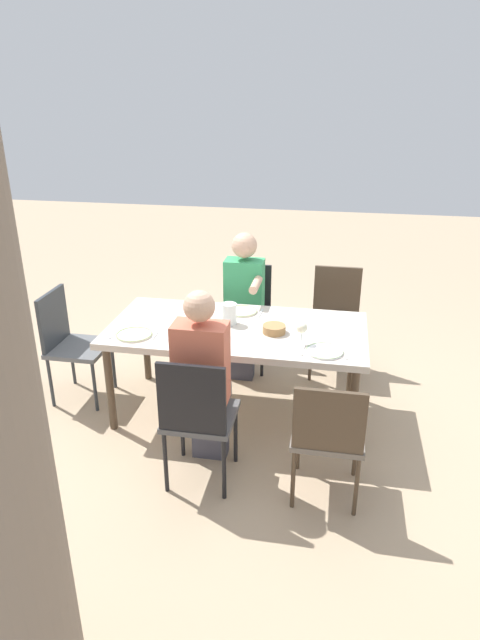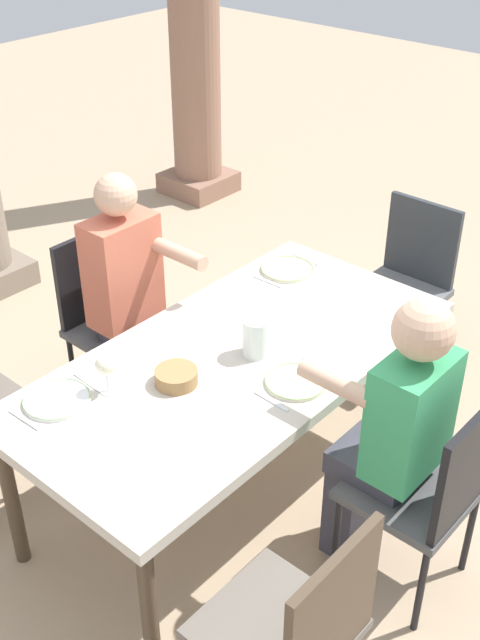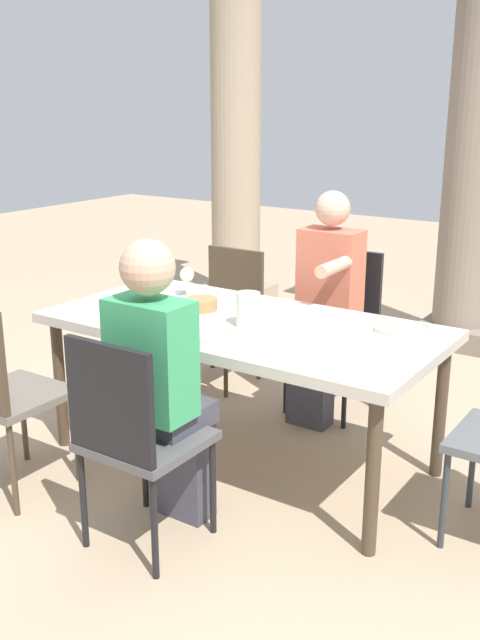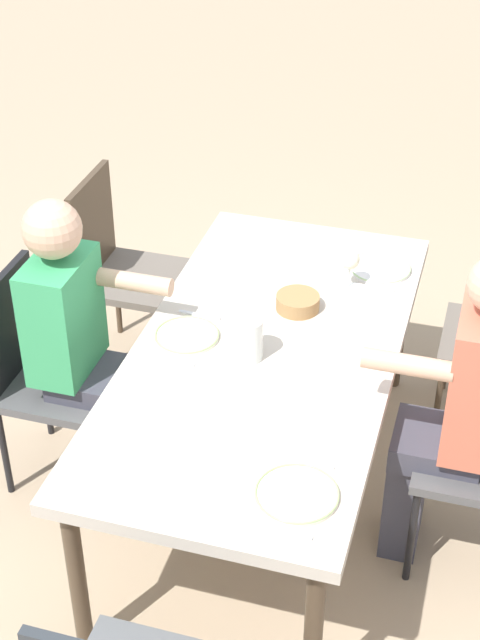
{
  "view_description": "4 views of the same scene",
  "coord_description": "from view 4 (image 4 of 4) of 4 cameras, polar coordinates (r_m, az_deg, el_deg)",
  "views": [
    {
      "loc": [
        -0.71,
        3.7,
        2.41
      ],
      "look_at": [
        -0.01,
        -0.08,
        0.77
      ],
      "focal_mm": 30.61,
      "sensor_mm": 36.0,
      "label": 1
    },
    {
      "loc": [
        -1.99,
        -1.77,
        2.62
      ],
      "look_at": [
        0.14,
        0.09,
        0.82
      ],
      "focal_mm": 44.43,
      "sensor_mm": 36.0,
      "label": 2
    },
    {
      "loc": [
        1.91,
        -2.85,
        1.79
      ],
      "look_at": [
        0.01,
        -0.03,
        0.76
      ],
      "focal_mm": 41.14,
      "sensor_mm": 36.0,
      "label": 3
    },
    {
      "loc": [
        2.81,
        0.72,
        2.86
      ],
      "look_at": [
        0.03,
        -0.09,
        0.88
      ],
      "focal_mm": 54.64,
      "sensor_mm": 36.0,
      "label": 4
    }
  ],
  "objects": [
    {
      "name": "ground_plane",
      "position": [
        4.07,
        1.37,
        -10.18
      ],
      "size": [
        16.0,
        16.0,
        0.0
      ],
      "primitive_type": "plane",
      "color": "tan"
    },
    {
      "name": "dining_table",
      "position": [
        3.63,
        1.52,
        -2.46
      ],
      "size": [
        1.94,
        0.95,
        0.75
      ],
      "color": "beige",
      "rests_on": "ground"
    },
    {
      "name": "chair_west_south",
      "position": [
        4.53,
        -7.16,
        3.4
      ],
      "size": [
        0.44,
        0.44,
        0.95
      ],
      "color": "#6A6158",
      "rests_on": "ground"
    },
    {
      "name": "chair_mid_south",
      "position": [
        3.94,
        -11.6,
        -2.66
      ],
      "size": [
        0.44,
        0.44,
        0.93
      ],
      "color": "#4F4F50",
      "rests_on": "ground"
    },
    {
      "name": "diner_woman_green",
      "position": [
        3.77,
        -9.28,
        -1.18
      ],
      "size": [
        0.35,
        0.5,
        1.28
      ],
      "color": "#3F3F4C",
      "rests_on": "ground"
    },
    {
      "name": "diner_man_white",
      "position": [
        3.48,
        12.58,
        -5.02
      ],
      "size": [
        0.35,
        0.49,
        1.31
      ],
      "color": "#3F3F4C",
      "rests_on": "ground"
    },
    {
      "name": "plate_0",
      "position": [
        4.09,
        8.19,
        3.04
      ],
      "size": [
        0.26,
        0.26,
        0.02
      ],
      "color": "white",
      "rests_on": "dining_table"
    },
    {
      "name": "wine_glass_0",
      "position": [
        3.9,
        6.47,
        3.46
      ],
      "size": [
        0.08,
        0.08,
        0.17
      ],
      "color": "white",
      "rests_on": "dining_table"
    },
    {
      "name": "fork_0",
      "position": [
        4.22,
        8.52,
        3.99
      ],
      "size": [
        0.02,
        0.17,
        0.01
      ],
      "primitive_type": "cube",
      "rotation": [
        0.0,
        0.0,
        0.03
      ],
      "color": "silver",
      "rests_on": "dining_table"
    },
    {
      "name": "spoon_0",
      "position": [
        3.96,
        7.82,
        1.89
      ],
      "size": [
        0.02,
        0.17,
        0.01
      ],
      "primitive_type": "cube",
      "rotation": [
        0.0,
        0.0,
        -0.05
      ],
      "color": "silver",
      "rests_on": "dining_table"
    },
    {
      "name": "plate_1",
      "position": [
        3.65,
        -3.13,
        -0.9
      ],
      "size": [
        0.24,
        0.24,
        0.02
      ],
      "color": "silver",
      "rests_on": "dining_table"
    },
    {
      "name": "fork_1",
      "position": [
        3.76,
        -2.38,
        0.29
      ],
      "size": [
        0.03,
        0.17,
        0.01
      ],
      "primitive_type": "cube",
      "rotation": [
        0.0,
        0.0,
        -0.06
      ],
      "color": "silver",
      "rests_on": "dining_table"
    },
    {
      "name": "spoon_1",
      "position": [
        3.53,
        -3.91,
        -2.33
      ],
      "size": [
        0.04,
        0.17,
        0.01
      ],
      "primitive_type": "cube",
      "rotation": [
        0.0,
        0.0,
        -0.12
      ],
      "color": "silver",
      "rests_on": "dining_table"
    },
    {
      "name": "plate_2",
      "position": [
        3.01,
        3.35,
        -10.14
      ],
      "size": [
        0.26,
        0.26,
        0.02
      ],
      "color": "silver",
      "rests_on": "dining_table"
    },
    {
      "name": "fork_2",
      "position": [
        3.12,
        4.0,
        -8.35
      ],
      "size": [
        0.02,
        0.17,
        0.01
      ],
      "primitive_type": "cube",
      "rotation": [
        0.0,
        0.0,
        0.02
      ],
      "color": "silver",
      "rests_on": "dining_table"
    },
    {
      "name": "spoon_2",
      "position": [
        2.91,
        2.64,
        -12.22
      ],
      "size": [
        0.03,
        0.17,
        0.01
      ],
      "primitive_type": "cube",
      "rotation": [
        0.0,
        0.0,
        -0.09
      ],
      "color": "silver",
      "rests_on": "dining_table"
    },
    {
      "name": "water_pitcher",
      "position": [
        3.5,
        0.41,
        -1.21
      ],
      "size": [
        0.12,
        0.12,
        0.16
      ],
      "color": "white",
      "rests_on": "dining_table"
    },
    {
      "name": "bread_basket",
      "position": [
        3.79,
        3.4,
        1.04
      ],
      "size": [
        0.17,
        0.17,
        0.06
      ],
      "primitive_type": "cylinder",
      "color": "#9E7547",
      "rests_on": "dining_table"
    }
  ]
}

